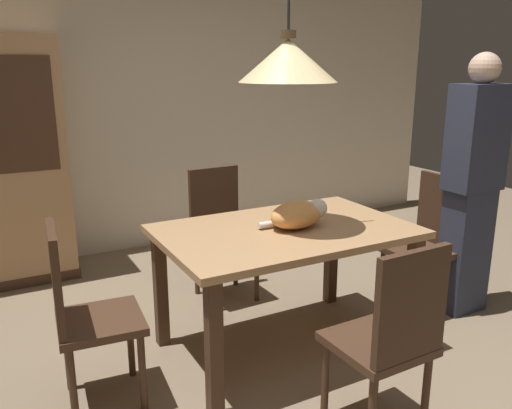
{
  "coord_description": "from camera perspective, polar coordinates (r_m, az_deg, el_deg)",
  "views": [
    {
      "loc": [
        -1.35,
        -1.97,
        1.65
      ],
      "look_at": [
        0.05,
        0.63,
        0.85
      ],
      "focal_mm": 36.87,
      "sensor_mm": 36.0,
      "label": 1
    }
  ],
  "objects": [
    {
      "name": "pendant_lamp",
      "position": [
        2.82,
        3.49,
        15.38
      ],
      "size": [
        0.52,
        0.52,
        1.3
      ],
      "color": "beige"
    },
    {
      "name": "chair_near_front",
      "position": [
        2.41,
        14.42,
        -13.51
      ],
      "size": [
        0.41,
        0.41,
        0.93
      ],
      "color": "#472D1E",
      "rests_on": "ground"
    },
    {
      "name": "back_wall",
      "position": [
        4.82,
        -12.32,
        12.4
      ],
      "size": [
        6.4,
        0.1,
        2.9
      ],
      "primitive_type": "cube",
      "color": "beige",
      "rests_on": "ground"
    },
    {
      "name": "ground",
      "position": [
        2.9,
        5.32,
        -19.59
      ],
      "size": [
        10.0,
        10.0,
        0.0
      ],
      "primitive_type": "plane",
      "color": "#847056"
    },
    {
      "name": "dining_table",
      "position": [
        3.0,
        3.18,
        -4.41
      ],
      "size": [
        1.4,
        0.9,
        0.75
      ],
      "color": "tan",
      "rests_on": "ground"
    },
    {
      "name": "chair_far_back",
      "position": [
        3.77,
        -3.85,
        -2.46
      ],
      "size": [
        0.41,
        0.41,
        0.93
      ],
      "color": "#472D1E",
      "rests_on": "ground"
    },
    {
      "name": "person_standing",
      "position": [
        3.71,
        22.37,
        1.8
      ],
      "size": [
        0.36,
        0.22,
        1.71
      ],
      "color": "#2D3347",
      "rests_on": "ground"
    },
    {
      "name": "chair_right_side",
      "position": [
        3.73,
        18.15,
        -3.44
      ],
      "size": [
        0.4,
        0.4,
        0.93
      ],
      "color": "#472D1E",
      "rests_on": "ground"
    },
    {
      "name": "cat_sleeping",
      "position": [
        2.96,
        4.62,
        -1.07
      ],
      "size": [
        0.4,
        0.28,
        0.16
      ],
      "color": "#E59951",
      "rests_on": "dining_table"
    },
    {
      "name": "chair_left_side",
      "position": [
        2.69,
        -18.33,
        -10.73
      ],
      "size": [
        0.43,
        0.43,
        0.93
      ],
      "color": "#472D1E",
      "rests_on": "ground"
    }
  ]
}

